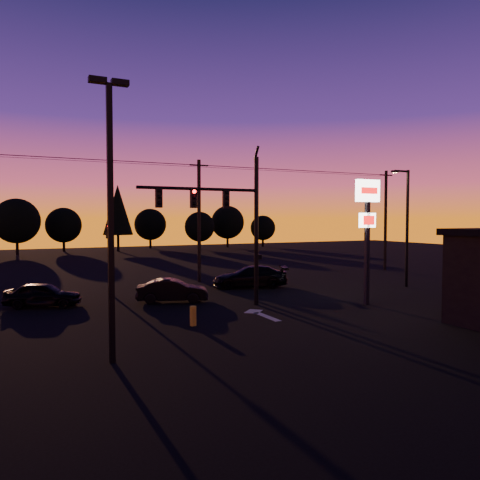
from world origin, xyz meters
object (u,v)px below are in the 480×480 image
object	(u,v)px
traffic_signal_mast	(230,214)
bollard	(193,316)
car_mid	(172,291)
car_right	(250,277)
secondary_signal	(109,248)
car_left	(43,295)
streetlight	(406,222)
parking_lot_light	(110,201)
pylon_sign	(367,214)

from	to	relation	value
traffic_signal_mast	bollard	world-z (taller)	traffic_signal_mast
car_mid	car_right	size ratio (longest dim) A/B	0.78
traffic_signal_mast	secondary_signal	bearing A→B (deg)	123.19
secondary_signal	car_right	xyz separation A→B (m)	(9.12, -1.63, -2.13)
car_right	secondary_signal	bearing A→B (deg)	-80.81
traffic_signal_mast	bollard	xyz separation A→B (m)	(-3.22, -3.20, -4.51)
car_mid	car_left	bearing A→B (deg)	95.39
car_mid	traffic_signal_mast	bearing A→B (deg)	-121.73
traffic_signal_mast	streetlight	world-z (taller)	traffic_signal_mast
car_mid	car_right	distance (m)	7.19
parking_lot_light	pylon_sign	distance (m)	15.19
parking_lot_light	bollard	size ratio (longest dim) A/B	10.61
bollard	car_left	bearing A→B (deg)	126.85
traffic_signal_mast	parking_lot_light	distance (m)	10.19
secondary_signal	car_left	world-z (taller)	secondary_signal
traffic_signal_mast	secondary_signal	size ratio (longest dim) A/B	1.97
parking_lot_light	streetlight	bearing A→B (deg)	21.65
streetlight	car_right	bearing A→B (deg)	156.00
bollard	pylon_sign	bearing A→B (deg)	3.89
secondary_signal	car_left	distance (m)	5.52
traffic_signal_mast	car_mid	bearing A→B (deg)	129.32
pylon_sign	streetlight	bearing A→B (deg)	30.08
parking_lot_light	car_right	distance (m)	17.91
traffic_signal_mast	parking_lot_light	world-z (taller)	parking_lot_light
secondary_signal	car_mid	distance (m)	5.84
pylon_sign	car_left	bearing A→B (deg)	156.76
pylon_sign	car_mid	distance (m)	11.56
traffic_signal_mast	car_mid	size ratio (longest dim) A/B	2.17
secondary_signal	car_right	world-z (taller)	secondary_signal
traffic_signal_mast	pylon_sign	bearing A→B (deg)	-19.36
car_left	car_mid	size ratio (longest dim) A/B	0.98
parking_lot_light	car_left	distance (m)	12.35
bollard	car_left	world-z (taller)	car_left
traffic_signal_mast	parking_lot_light	size ratio (longest dim) A/B	0.94
traffic_signal_mast	car_mid	world-z (taller)	traffic_signal_mast
parking_lot_light	bollard	world-z (taller)	parking_lot_light
traffic_signal_mast	streetlight	bearing A→B (deg)	6.14
car_left	parking_lot_light	bearing A→B (deg)	-151.24
parking_lot_light	car_right	xyz separation A→B (m)	(11.62, 12.86, -4.54)
secondary_signal	bollard	xyz separation A→B (m)	(1.68, -10.69, -2.43)
car_left	car_right	bearing A→B (deg)	-62.19
secondary_signal	car_left	bearing A→B (deg)	-141.94
parking_lot_light	bollard	distance (m)	7.44
bollard	streetlight	bearing A→B (deg)	15.27
traffic_signal_mast	car_left	size ratio (longest dim) A/B	2.22
pylon_sign	car_right	xyz separation A→B (m)	(-2.88, 8.36, -4.18)
streetlight	car_right	distance (m)	11.33
traffic_signal_mast	pylon_sign	size ratio (longest dim) A/B	1.26
traffic_signal_mast	pylon_sign	xyz separation A→B (m)	(7.10, -2.49, -0.02)
parking_lot_light	car_right	size ratio (longest dim) A/B	1.80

